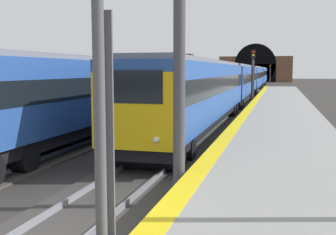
# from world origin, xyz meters

# --- Properties ---
(platform_right_edge_strip) EXTENTS (112.00, 0.50, 0.01)m
(platform_right_edge_strip) POSITION_xyz_m (0.00, -2.39, 0.93)
(platform_right_edge_strip) COLOR yellow
(platform_right_edge_strip) RESTS_ON platform_right
(train_main_approaching) EXTENTS (85.82, 2.78, 3.83)m
(train_main_approaching) POSITION_xyz_m (47.82, -0.00, 2.18)
(train_main_approaching) COLOR #264C99
(train_main_approaching) RESTS_ON ground_plane
(train_adjacent_platform) EXTENTS (40.70, 2.97, 4.82)m
(train_adjacent_platform) POSITION_xyz_m (22.12, 4.75, 2.25)
(train_adjacent_platform) COLOR #264C99
(train_adjacent_platform) RESTS_ON ground_plane
(railway_signal_near) EXTENTS (0.39, 0.38, 5.08)m
(railway_signal_near) POSITION_xyz_m (-1.48, -1.90, 2.98)
(railway_signal_near) COLOR #4C4C54
(railway_signal_near) RESTS_ON ground_plane
(railway_signal_mid) EXTENTS (0.39, 0.38, 5.08)m
(railway_signal_mid) POSITION_xyz_m (30.77, -1.90, 2.98)
(railway_signal_mid) COLOR #38383D
(railway_signal_mid) RESTS_ON ground_plane
(railway_signal_far) EXTENTS (0.39, 0.38, 4.65)m
(railway_signal_far) POSITION_xyz_m (97.63, -1.90, 2.75)
(railway_signal_far) COLOR #38383D
(railway_signal_far) RESTS_ON ground_plane
(tunnel_portal) EXTENTS (2.96, 19.68, 11.02)m
(tunnel_portal) POSITION_xyz_m (110.83, 2.37, 3.54)
(tunnel_portal) COLOR brown
(tunnel_portal) RESTS_ON ground_plane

